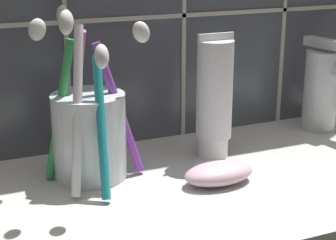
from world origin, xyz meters
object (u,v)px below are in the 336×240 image
(toothpaste_tube, at_px, (214,97))
(toothbrush_cup, at_px, (89,130))
(soap_bar, at_px, (219,173))
(sink_faucet, at_px, (324,87))

(toothpaste_tube, bearing_deg, toothbrush_cup, -179.59)
(toothbrush_cup, distance_m, toothpaste_tube, 0.15)
(toothbrush_cup, relative_size, toothpaste_tube, 1.29)
(toothbrush_cup, height_order, soap_bar, toothbrush_cup)
(toothbrush_cup, xyz_separation_m, soap_bar, (0.12, -0.07, -0.04))
(sink_faucet, xyz_separation_m, soap_bar, (-0.21, -0.10, -0.05))
(toothbrush_cup, bearing_deg, toothpaste_tube, 0.41)
(toothpaste_tube, distance_m, sink_faucet, 0.18)
(toothbrush_cup, distance_m, sink_faucet, 0.33)
(toothbrush_cup, bearing_deg, sink_faucet, 5.06)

